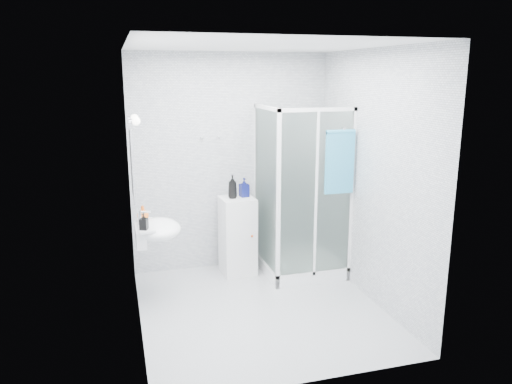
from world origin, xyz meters
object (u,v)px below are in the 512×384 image
object	(u,v)px
wall_basin	(156,230)
shampoo_bottle_a	(233,187)
hand_towel	(340,160)
shampoo_bottle_b	(244,187)
soap_dispenser_black	(144,221)
shower_enclosure	(297,238)
soap_dispenser_orange	(143,213)
storage_cabinet	(238,236)

from	to	relation	value
wall_basin	shampoo_bottle_a	xyz separation A→B (m)	(0.94, 0.56, 0.27)
hand_towel	shampoo_bottle_a	xyz separation A→B (m)	(-1.04, 0.64, -0.37)
shampoo_bottle_b	soap_dispenser_black	distance (m)	1.43
shower_enclosure	hand_towel	size ratio (longest dim) A/B	2.87
hand_towel	soap_dispenser_black	world-z (taller)	hand_towel
hand_towel	shampoo_bottle_b	xyz separation A→B (m)	(-0.90, 0.68, -0.39)
shampoo_bottle_a	soap_dispenser_orange	bearing A→B (deg)	-159.38
soap_dispenser_black	wall_basin	bearing A→B (deg)	53.33
shower_enclosure	hand_towel	distance (m)	1.12
shower_enclosure	hand_towel	world-z (taller)	shower_enclosure
storage_cabinet	soap_dispenser_orange	world-z (taller)	soap_dispenser_orange
hand_towel	soap_dispenser_black	size ratio (longest dim) A/B	4.24
storage_cabinet	shower_enclosure	bearing A→B (deg)	-22.94
soap_dispenser_orange	soap_dispenser_black	world-z (taller)	soap_dispenser_black
storage_cabinet	shampoo_bottle_a	size ratio (longest dim) A/B	3.40
shampoo_bottle_a	shampoo_bottle_b	xyz separation A→B (m)	(0.15, 0.03, -0.02)
storage_cabinet	soap_dispenser_orange	bearing A→B (deg)	-163.51
shower_enclosure	wall_basin	world-z (taller)	shower_enclosure
shower_enclosure	soap_dispenser_black	xyz separation A→B (m)	(-1.78, -0.48, 0.50)
hand_towel	soap_dispenser_black	xyz separation A→B (m)	(-2.11, -0.08, -0.49)
wall_basin	soap_dispenser_orange	world-z (taller)	soap_dispenser_orange
shower_enclosure	shampoo_bottle_a	xyz separation A→B (m)	(-0.72, 0.24, 0.62)
shower_enclosure	soap_dispenser_black	bearing A→B (deg)	-164.82
shampoo_bottle_a	hand_towel	bearing A→B (deg)	-31.71
shower_enclosure	wall_basin	distance (m)	1.72
wall_basin	storage_cabinet	distance (m)	1.19
shampoo_bottle_b	hand_towel	bearing A→B (deg)	-37.17
hand_towel	wall_basin	bearing A→B (deg)	177.54
soap_dispenser_orange	shampoo_bottle_a	bearing A→B (deg)	20.62
shampoo_bottle_a	storage_cabinet	bearing A→B (deg)	-4.02
soap_dispenser_black	shower_enclosure	bearing A→B (deg)	15.18
shower_enclosure	soap_dispenser_orange	world-z (taller)	shower_enclosure
hand_towel	shampoo_bottle_a	size ratio (longest dim) A/B	2.54
wall_basin	shampoo_bottle_b	distance (m)	1.26
shampoo_bottle_b	soap_dispenser_orange	size ratio (longest dim) A/B	1.44
wall_basin	hand_towel	xyz separation A→B (m)	(1.98, -0.09, 0.64)
shower_enclosure	soap_dispenser_orange	distance (m)	1.84
shower_enclosure	storage_cabinet	world-z (taller)	shower_enclosure
storage_cabinet	hand_towel	bearing A→B (deg)	-35.97
shampoo_bottle_b	soap_dispenser_orange	bearing A→B (deg)	-160.30
wall_basin	storage_cabinet	xyz separation A→B (m)	(0.99, 0.56, -0.33)
storage_cabinet	shampoo_bottle_a	distance (m)	0.61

